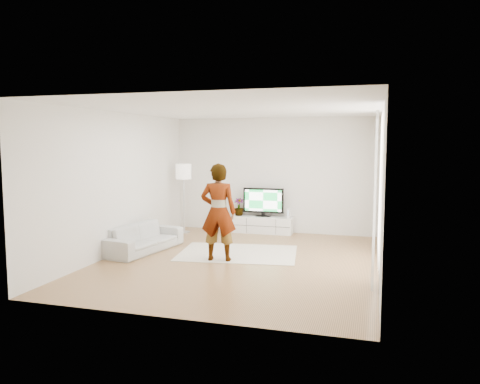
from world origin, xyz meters
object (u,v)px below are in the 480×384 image
(player, at_px, (218,212))
(floor_lamp, at_px, (184,175))
(media_console, at_px, (263,225))
(sofa, at_px, (143,238))
(rug, at_px, (238,253))
(television, at_px, (263,201))

(player, bearing_deg, floor_lamp, -63.65)
(media_console, xyz_separation_m, sofa, (-1.89, -2.55, 0.07))
(rug, xyz_separation_m, sofa, (-1.90, -0.35, 0.27))
(television, xyz_separation_m, floor_lamp, (-1.87, -0.50, 0.64))
(media_console, relative_size, sofa, 0.77)
(television, height_order, sofa, television)
(television, bearing_deg, rug, -89.67)
(player, relative_size, sofa, 0.97)
(player, xyz_separation_m, floor_lamp, (-1.70, 2.38, 0.51))
(player, relative_size, floor_lamp, 1.08)
(player, xyz_separation_m, sofa, (-1.72, 0.31, -0.64))
(television, xyz_separation_m, rug, (0.01, -2.23, -0.78))
(rug, bearing_deg, player, -105.54)
(player, distance_m, sofa, 1.86)
(media_console, bearing_deg, floor_lamp, -165.71)
(rug, xyz_separation_m, floor_lamp, (-1.89, 1.73, 1.42))
(television, distance_m, sofa, 3.24)
(sofa, bearing_deg, player, -90.87)
(player, bearing_deg, media_console, -102.58)
(rug, height_order, floor_lamp, floor_lamp)
(television, bearing_deg, sofa, -126.19)
(television, height_order, floor_lamp, floor_lamp)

